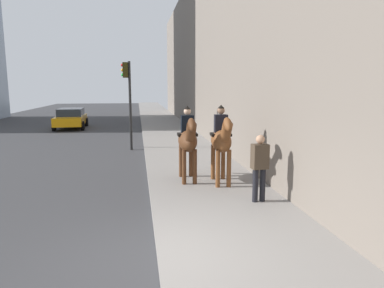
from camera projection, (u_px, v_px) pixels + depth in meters
sidewalk_slab at (256, 253)px, 6.19m from camera, size 120.00×3.49×0.12m
mounted_horse_near at (188, 140)px, 10.57m from camera, size 2.15×0.61×2.31m
mounted_horse_far at (221, 140)px, 10.25m from camera, size 2.15×0.65×2.35m
pedestrian_greeting at (260, 164)px, 8.67m from camera, size 0.30×0.42×1.70m
car_mid_lane at (71, 118)px, 25.23m from camera, size 4.39×2.24×1.44m
traffic_light_near_curb at (128, 92)px, 16.24m from camera, size 0.20×0.44×4.16m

